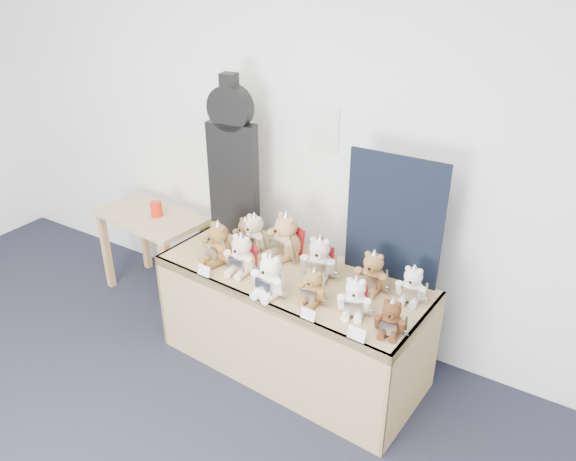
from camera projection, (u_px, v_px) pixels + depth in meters
The scene contains 22 objects.
room_shell at pixel (324, 129), 3.50m from camera, with size 6.00×6.00×6.00m.
display_table at pixel (286, 299), 3.42m from camera, with size 1.72×0.81×0.70m.
side_table at pixel (152, 229), 4.23m from camera, with size 0.86×0.54×0.68m.
guitar_case at pixel (233, 159), 3.64m from camera, with size 0.34×0.14×1.08m.
navy_board at pixel (394, 219), 3.19m from camera, with size 0.57×0.02×0.77m, color black.
red_cup at pixel (156, 209), 4.12m from camera, with size 0.09×0.09×0.11m, color red.
teddy_front_far_left at pixel (218, 244), 3.48m from camera, with size 0.24×0.22×0.30m.
teddy_front_left at pixel (242, 255), 3.37m from camera, with size 0.23×0.19×0.28m.
teddy_front_centre at pixel (270, 277), 3.15m from camera, with size 0.24×0.20×0.29m.
teddy_front_right at pixel (313, 287), 3.09m from camera, with size 0.19×0.15×0.23m.
teddy_front_far_right at pixel (355, 298), 2.99m from camera, with size 0.21×0.19×0.25m.
teddy_front_end at pixel (391, 319), 2.84m from camera, with size 0.19×0.16×0.23m.
teddy_back_left at pixel (254, 234), 3.62m from camera, with size 0.23×0.19×0.28m.
teddy_back_centre_left at pixel (285, 238), 3.52m from camera, with size 0.27×0.27×0.34m.
teddy_back_centre_right at pixel (319, 259), 3.32m from camera, with size 0.25×0.22×0.30m.
teddy_back_right at pixel (372, 273), 3.20m from camera, with size 0.22×0.18×0.27m.
teddy_back_end at pixel (412, 286), 3.10m from camera, with size 0.20×0.16×0.24m.
teddy_back_far_left at pixel (245, 234), 3.66m from camera, with size 0.19×0.16×0.23m.
entry_card_a at pixel (204, 271), 3.36m from camera, with size 0.09×0.00×0.07m, color silver.
entry_card_b at pixel (260, 295), 3.14m from camera, with size 0.08×0.00×0.06m, color silver.
entry_card_c at pixel (308, 314), 2.97m from camera, with size 0.09×0.00×0.06m, color silver.
entry_card_d at pixel (357, 334), 2.82m from camera, with size 0.10×0.00×0.07m, color silver.
Camera 1 is at (1.80, -0.51, 2.50)m, focal length 35.00 mm.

